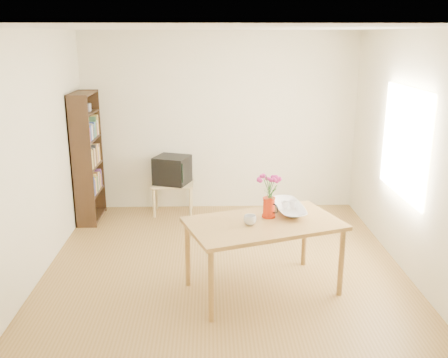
{
  "coord_description": "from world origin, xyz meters",
  "views": [
    {
      "loc": [
        -0.16,
        -5.0,
        2.54
      ],
      "look_at": [
        0.0,
        0.3,
        1.0
      ],
      "focal_mm": 40.0,
      "sensor_mm": 36.0,
      "label": 1
    }
  ],
  "objects_px": {
    "pitcher": "(269,208)",
    "mug": "(250,220)",
    "television": "(172,169)",
    "bowl": "(289,193)",
    "table": "(264,229)"
  },
  "relations": [
    {
      "from": "television",
      "to": "table",
      "type": "bearing_deg",
      "value": -45.52
    },
    {
      "from": "pitcher",
      "to": "television",
      "type": "distance_m",
      "value": 2.51
    },
    {
      "from": "television",
      "to": "mug",
      "type": "bearing_deg",
      "value": -49.06
    },
    {
      "from": "bowl",
      "to": "television",
      "type": "height_order",
      "value": "bowl"
    },
    {
      "from": "pitcher",
      "to": "mug",
      "type": "distance_m",
      "value": 0.3
    },
    {
      "from": "bowl",
      "to": "television",
      "type": "relative_size",
      "value": 0.77
    },
    {
      "from": "pitcher",
      "to": "television",
      "type": "relative_size",
      "value": 0.37
    },
    {
      "from": "mug",
      "to": "bowl",
      "type": "relative_size",
      "value": 0.28
    },
    {
      "from": "pitcher",
      "to": "mug",
      "type": "relative_size",
      "value": 1.7
    },
    {
      "from": "television",
      "to": "pitcher",
      "type": "bearing_deg",
      "value": -42.86
    },
    {
      "from": "table",
      "to": "television",
      "type": "height_order",
      "value": "television"
    },
    {
      "from": "table",
      "to": "mug",
      "type": "xyz_separation_m",
      "value": [
        -0.14,
        -0.07,
        0.12
      ]
    },
    {
      "from": "mug",
      "to": "television",
      "type": "relative_size",
      "value": 0.22
    },
    {
      "from": "table",
      "to": "television",
      "type": "bearing_deg",
      "value": 95.45
    },
    {
      "from": "pitcher",
      "to": "bowl",
      "type": "xyz_separation_m",
      "value": [
        0.23,
        0.16,
        0.11
      ]
    }
  ]
}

